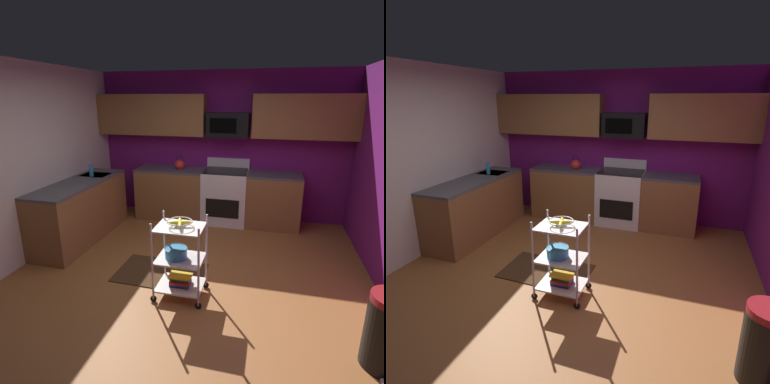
% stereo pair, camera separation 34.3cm
% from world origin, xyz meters
% --- Properties ---
extents(floor, '(4.40, 4.80, 0.04)m').
position_xyz_m(floor, '(0.00, 0.00, -0.02)').
color(floor, '#995B2D').
rests_on(floor, ground).
extents(wall_back, '(4.52, 0.06, 2.60)m').
position_xyz_m(wall_back, '(0.00, 2.43, 1.30)').
color(wall_back, '#751970').
rests_on(wall_back, ground).
extents(wall_left, '(0.06, 4.80, 2.60)m').
position_xyz_m(wall_left, '(-2.23, 0.00, 1.30)').
color(wall_left, silver).
rests_on(wall_left, ground).
extents(counter_run, '(3.63, 2.47, 0.92)m').
position_xyz_m(counter_run, '(-0.76, 1.61, 0.46)').
color(counter_run, brown).
rests_on(counter_run, ground).
extents(oven_range, '(0.76, 0.65, 1.10)m').
position_xyz_m(oven_range, '(0.17, 2.10, 0.48)').
color(oven_range, white).
rests_on(oven_range, ground).
extents(upper_cabinets, '(4.40, 0.33, 0.70)m').
position_xyz_m(upper_cabinets, '(-0.04, 2.23, 1.85)').
color(upper_cabinets, brown).
extents(microwave, '(0.70, 0.39, 0.40)m').
position_xyz_m(microwave, '(0.16, 2.21, 1.70)').
color(microwave, black).
extents(rolling_cart, '(0.57, 0.42, 0.91)m').
position_xyz_m(rolling_cart, '(0.01, -0.22, 0.45)').
color(rolling_cart, silver).
rests_on(rolling_cart, ground).
extents(fruit_bowl, '(0.27, 0.27, 0.07)m').
position_xyz_m(fruit_bowl, '(0.01, -0.22, 0.88)').
color(fruit_bowl, silver).
rests_on(fruit_bowl, rolling_cart).
extents(mixing_bowl_large, '(0.25, 0.25, 0.11)m').
position_xyz_m(mixing_bowl_large, '(-0.03, -0.22, 0.52)').
color(mixing_bowl_large, '#338CBF').
rests_on(mixing_bowl_large, rolling_cart).
extents(book_stack, '(0.26, 0.20, 0.12)m').
position_xyz_m(book_stack, '(0.01, -0.22, 0.19)').
color(book_stack, '#1E4C8C').
rests_on(book_stack, rolling_cart).
extents(kettle, '(0.21, 0.18, 0.26)m').
position_xyz_m(kettle, '(-0.66, 2.10, 1.00)').
color(kettle, red).
rests_on(kettle, counter_run).
extents(dish_soap_bottle, '(0.06, 0.06, 0.20)m').
position_xyz_m(dish_soap_bottle, '(-1.89, 1.22, 1.02)').
color(dish_soap_bottle, '#2D8CBF').
rests_on(dish_soap_bottle, counter_run).
extents(trash_can, '(0.34, 0.42, 0.66)m').
position_xyz_m(trash_can, '(1.90, -0.76, 0.33)').
color(trash_can, black).
rests_on(trash_can, ground).
extents(floor_rug, '(1.11, 0.72, 0.01)m').
position_xyz_m(floor_rug, '(-0.36, 0.15, 0.01)').
color(floor_rug, '#472D19').
rests_on(floor_rug, ground).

